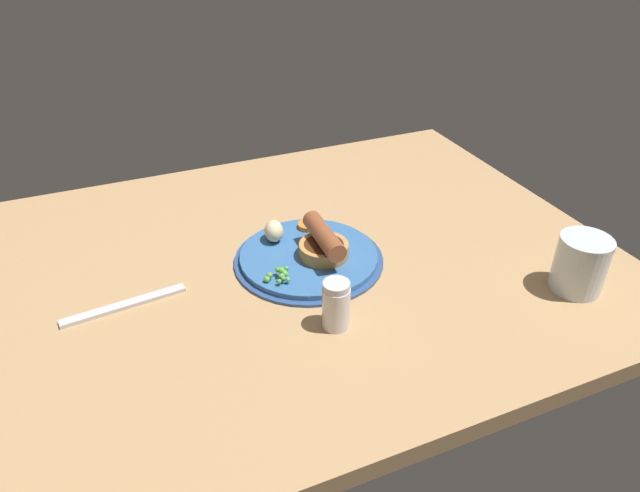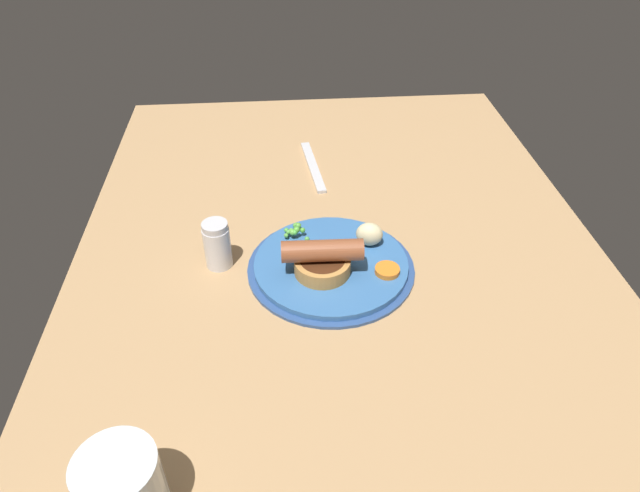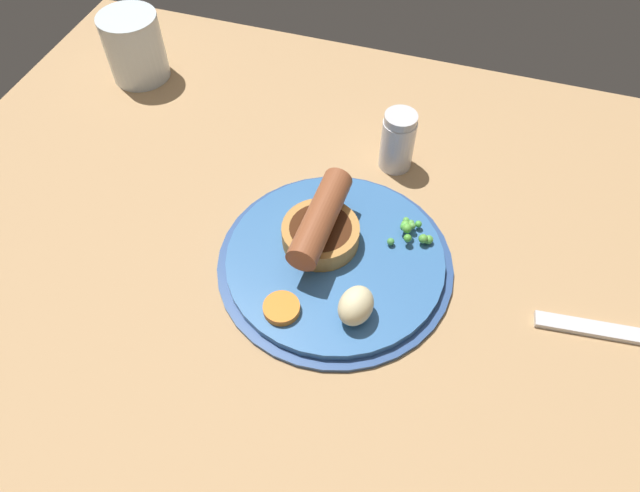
{
  "view_description": "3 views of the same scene",
  "coord_description": "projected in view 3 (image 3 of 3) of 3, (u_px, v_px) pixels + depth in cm",
  "views": [
    {
      "loc": [
        23.2,
        73.25,
        55.79
      ],
      "look_at": [
        -6.49,
        2.95,
        6.23
      ],
      "focal_mm": 32.0,
      "sensor_mm": 36.0,
      "label": 1
    },
    {
      "loc": [
        -68.1,
        8.55,
        57.11
      ],
      "look_at": [
        -3.03,
        3.21,
        5.86
      ],
      "focal_mm": 32.0,
      "sensor_mm": 36.0,
      "label": 2
    },
    {
      "loc": [
        4.0,
        -31.33,
        51.38
      ],
      "look_at": [
        -6.46,
        1.21,
        6.26
      ],
      "focal_mm": 32.0,
      "sensor_mm": 36.0,
      "label": 3
    }
  ],
  "objects": [
    {
      "name": "fork",
      "position": [
        632.0,
        335.0,
        0.54
      ],
      "size": [
        18.07,
        3.51,
        0.6
      ],
      "primitive_type": "cube",
      "rotation": [
        0.0,
        0.0,
        0.11
      ],
      "color": "silver",
      "rests_on": "dining_table"
    },
    {
      "name": "potato_chunk_0",
      "position": [
        356.0,
        306.0,
        0.53
      ],
      "size": [
        3.9,
        4.57,
        3.59
      ],
      "primitive_type": "ellipsoid",
      "rotation": [
        0.0,
        0.0,
        1.36
      ],
      "color": "beige",
      "rests_on": "dinner_plate"
    },
    {
      "name": "salt_shaker",
      "position": [
        398.0,
        141.0,
        0.65
      ],
      "size": [
        3.9,
        3.9,
        7.4
      ],
      "color": "silver",
      "rests_on": "dining_table"
    },
    {
      "name": "dinner_plate",
      "position": [
        335.0,
        261.0,
        0.59
      ],
      "size": [
        24.34,
        24.34,
        1.4
      ],
      "color": "#2D4C84",
      "rests_on": "dining_table"
    },
    {
      "name": "drinking_glass",
      "position": [
        135.0,
        47.0,
        0.75
      ],
      "size": [
        7.65,
        7.65,
        8.82
      ],
      "primitive_type": "cylinder",
      "color": "silver",
      "rests_on": "dining_table"
    },
    {
      "name": "sausage_pudding",
      "position": [
        321.0,
        227.0,
        0.58
      ],
      "size": [
        7.99,
        11.4,
        5.31
      ],
      "rotation": [
        0.0,
        0.0,
        1.54
      ],
      "color": "#BC8442",
      "rests_on": "dinner_plate"
    },
    {
      "name": "dining_table",
      "position": [
        376.0,
        298.0,
        0.59
      ],
      "size": [
        110.0,
        80.0,
        3.0
      ],
      "primitive_type": "cube",
      "color": "tan",
      "rests_on": "ground"
    },
    {
      "name": "pea_pile",
      "position": [
        411.0,
        231.0,
        0.59
      ],
      "size": [
        5.01,
        3.84,
        1.95
      ],
      "color": "#5CA34C",
      "rests_on": "dinner_plate"
    },
    {
      "name": "carrot_slice_2",
      "position": [
        281.0,
        308.0,
        0.54
      ],
      "size": [
        4.77,
        4.77,
        0.81
      ],
      "primitive_type": "cylinder",
      "rotation": [
        0.0,
        0.0,
        0.49
      ],
      "color": "orange",
      "rests_on": "dinner_plate"
    }
  ]
}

